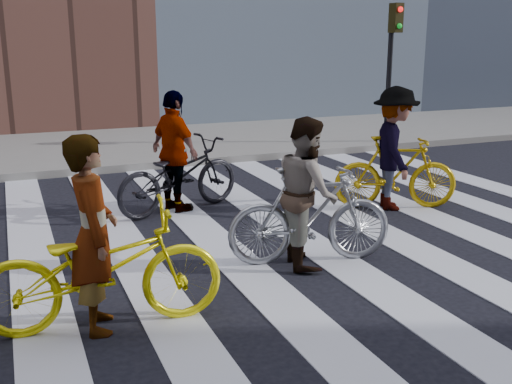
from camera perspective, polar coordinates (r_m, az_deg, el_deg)
ground at (r=8.09m, az=8.18°, el=-4.05°), size 100.00×100.00×0.00m
sidewalk_far at (r=14.83m, az=-6.78°, el=4.72°), size 100.00×5.00×0.15m
zebra_crosswalk at (r=8.09m, az=8.18°, el=-4.01°), size 8.25×10.00×0.01m
traffic_signal at (r=14.55m, az=12.85°, el=13.01°), size 0.22×0.42×3.33m
bike_yellow_left at (r=5.52m, az=-14.50°, el=-7.06°), size 2.21×0.98×1.13m
bike_silver_mid at (r=6.90m, az=5.19°, el=-2.21°), size 1.99×0.95×1.15m
bike_yellow_right at (r=9.38m, az=13.16°, el=1.83°), size 1.92×1.22×1.12m
bike_dark_rear at (r=9.05m, az=-7.36°, el=1.59°), size 2.23×1.37×1.11m
rider_left at (r=5.41m, az=-15.24°, el=-3.93°), size 0.49×0.69×1.77m
rider_mid at (r=6.80m, az=4.87°, el=0.00°), size 0.82×0.95×1.71m
rider_right at (r=9.28m, az=13.04°, el=4.04°), size 1.11×1.38×1.86m
rider_rear at (r=8.97m, az=-7.74°, el=3.79°), size 0.76×1.15×1.82m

